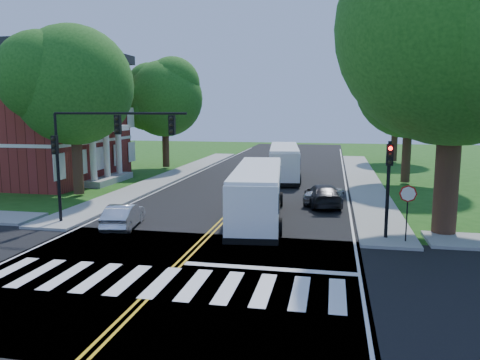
% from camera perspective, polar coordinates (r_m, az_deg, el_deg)
% --- Properties ---
extents(ground, '(140.00, 140.00, 0.00)m').
position_cam_1_polar(ground, '(17.25, -9.01, -11.65)').
color(ground, '#1D4F13').
rests_on(ground, ground).
extents(road, '(14.00, 96.00, 0.01)m').
position_cam_1_polar(road, '(34.16, 1.46, -1.42)').
color(road, black).
rests_on(road, ground).
extents(cross_road, '(60.00, 12.00, 0.01)m').
position_cam_1_polar(cross_road, '(17.25, -9.01, -11.63)').
color(cross_road, black).
rests_on(cross_road, ground).
extents(center_line, '(0.36, 70.00, 0.01)m').
position_cam_1_polar(center_line, '(38.05, 2.49, -0.38)').
color(center_line, gold).
rests_on(center_line, road).
extents(edge_line_w, '(0.12, 70.00, 0.01)m').
position_cam_1_polar(edge_line_w, '(39.65, -7.27, -0.08)').
color(edge_line_w, silver).
rests_on(edge_line_w, road).
extents(edge_line_e, '(0.12, 70.00, 0.01)m').
position_cam_1_polar(edge_line_e, '(37.64, 12.78, -0.68)').
color(edge_line_e, silver).
rests_on(edge_line_e, road).
extents(crosswalk, '(12.60, 3.00, 0.01)m').
position_cam_1_polar(crosswalk, '(16.81, -9.62, -12.16)').
color(crosswalk, silver).
rests_on(crosswalk, road).
extents(stop_bar, '(6.60, 0.40, 0.01)m').
position_cam_1_polar(stop_bar, '(17.91, 3.58, -10.73)').
color(stop_bar, silver).
rests_on(stop_bar, road).
extents(sidewalk_nw, '(2.60, 40.00, 0.15)m').
position_cam_1_polar(sidewalk_nw, '(42.93, -7.90, 0.65)').
color(sidewalk_nw, gray).
rests_on(sidewalk_nw, ground).
extents(sidewalk_ne, '(2.60, 40.00, 0.15)m').
position_cam_1_polar(sidewalk_ne, '(40.66, 14.79, 0.01)').
color(sidewalk_ne, gray).
rests_on(sidewalk_ne, ground).
extents(tree_ne_big, '(10.80, 10.80, 14.91)m').
position_cam_1_polar(tree_ne_big, '(24.03, 24.93, 16.64)').
color(tree_ne_big, '#332314').
rests_on(tree_ne_big, ground).
extents(tree_west_near, '(8.00, 8.00, 11.40)m').
position_cam_1_polar(tree_west_near, '(33.90, -19.63, 10.78)').
color(tree_west_near, '#332314').
rests_on(tree_west_near, ground).
extents(tree_west_far, '(7.60, 7.60, 10.67)m').
position_cam_1_polar(tree_west_far, '(48.16, -9.18, 9.74)').
color(tree_west_far, '#332314').
rests_on(tree_west_far, ground).
extents(tree_east_mid, '(8.40, 8.40, 11.93)m').
position_cam_1_polar(tree_east_mid, '(39.63, 20.02, 10.85)').
color(tree_east_mid, '#332314').
rests_on(tree_east_mid, ground).
extents(tree_east_far, '(7.20, 7.20, 10.34)m').
position_cam_1_polar(tree_east_far, '(55.58, 18.52, 9.10)').
color(tree_east_far, '#332314').
rests_on(tree_east_far, ground).
extents(brick_building, '(20.00, 13.00, 10.80)m').
position_cam_1_polar(brick_building, '(44.74, -27.15, 6.99)').
color(brick_building, maroon).
rests_on(brick_building, ground).
extents(signal_nw, '(7.15, 0.46, 5.66)m').
position_cam_1_polar(signal_nw, '(24.54, -16.95, 4.58)').
color(signal_nw, black).
rests_on(signal_nw, ground).
extents(signal_ne, '(0.30, 0.46, 4.40)m').
position_cam_1_polar(signal_ne, '(21.94, 17.66, 0.40)').
color(signal_ne, black).
rests_on(signal_ne, ground).
extents(stop_sign, '(0.76, 0.08, 2.53)m').
position_cam_1_polar(stop_sign, '(21.74, 19.77, -2.27)').
color(stop_sign, black).
rests_on(stop_sign, ground).
extents(bus_lead, '(3.53, 11.26, 2.86)m').
position_cam_1_polar(bus_lead, '(25.30, 2.17, -1.47)').
color(bus_lead, white).
rests_on(bus_lead, road).
extents(bus_follow, '(3.56, 11.12, 2.82)m').
position_cam_1_polar(bus_follow, '(40.60, 5.39, 2.27)').
color(bus_follow, white).
rests_on(bus_follow, road).
extents(hatchback, '(1.91, 3.94, 1.24)m').
position_cam_1_polar(hatchback, '(24.34, -14.02, -4.26)').
color(hatchback, silver).
rests_on(hatchback, road).
extents(suv, '(2.76, 4.54, 1.18)m').
position_cam_1_polar(suv, '(30.31, 10.33, -1.70)').
color(suv, '#A2A5A9').
rests_on(suv, road).
extents(dark_sedan, '(2.68, 4.87, 1.34)m').
position_cam_1_polar(dark_sedan, '(29.45, 10.07, -1.83)').
color(dark_sedan, black).
rests_on(dark_sedan, road).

